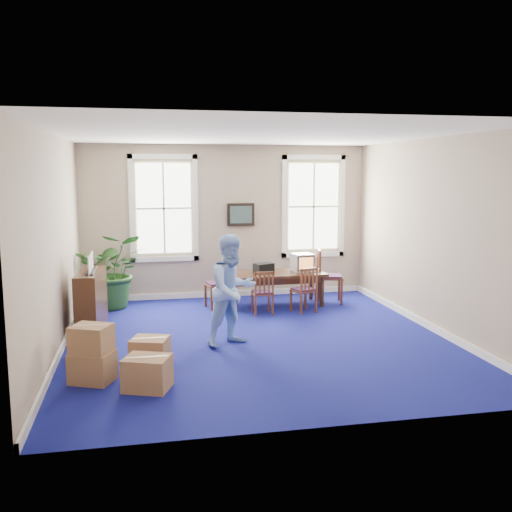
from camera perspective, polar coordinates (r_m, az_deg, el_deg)
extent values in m
plane|color=navy|center=(9.18, 0.13, -8.30)|extent=(6.50, 6.50, 0.00)
plane|color=white|center=(8.81, 0.14, 12.05)|extent=(6.50, 6.50, 0.00)
plane|color=tan|center=(12.04, -2.98, 3.44)|extent=(6.50, 0.00, 6.50)
plane|color=tan|center=(5.74, 6.66, -2.07)|extent=(6.50, 0.00, 6.50)
plane|color=tan|center=(8.77, -19.46, 1.11)|extent=(0.00, 6.50, 6.50)
plane|color=tan|center=(9.90, 17.41, 1.99)|extent=(0.00, 6.50, 6.50)
cube|color=white|center=(12.24, -2.90, -3.77)|extent=(6.00, 0.04, 0.12)
cube|color=white|center=(9.07, -18.79, -8.57)|extent=(0.04, 6.50, 0.12)
cube|color=white|center=(10.16, 16.88, -6.67)|extent=(0.04, 6.50, 0.12)
cube|color=white|center=(11.53, 5.98, -1.38)|extent=(0.16, 0.20, 0.05)
cube|color=black|center=(11.30, 0.77, -1.19)|extent=(0.43, 0.36, 0.18)
imported|color=#92BBFD|center=(8.71, -2.36, -3.43)|extent=(1.04, 0.95, 1.71)
cube|color=#3D2315|center=(9.82, -16.14, -4.66)|extent=(0.45, 1.24, 0.95)
imported|color=#204B1C|center=(11.44, -14.11, -1.42)|extent=(1.36, 1.20, 1.47)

